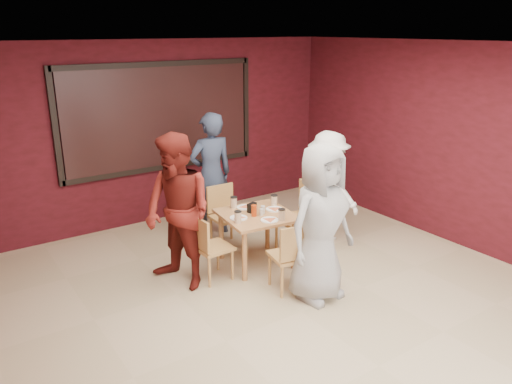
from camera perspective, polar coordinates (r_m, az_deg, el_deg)
floor at (r=5.63m, az=5.18°, el=-13.47°), size 7.00×7.00×0.00m
window_blinds at (r=7.86m, az=-10.79°, el=8.40°), size 3.00×0.02×1.50m
dining_table at (r=6.40m, az=0.09°, el=-3.15°), size 0.98×0.98×0.85m
chair_front at (r=5.79m, az=4.14°, el=-7.02°), size 0.49×0.49×0.86m
chair_back at (r=7.05m, az=-3.66°, el=-2.29°), size 0.42×0.42×0.85m
chair_left at (r=6.06m, az=-5.48°, el=-6.00°), size 0.42×0.42×0.84m
chair_right at (r=6.83m, az=5.15°, el=-2.48°), size 0.51×0.51×0.96m
diner_front at (r=5.56m, az=7.36°, el=-3.59°), size 0.93×0.66×1.80m
diner_back at (r=7.31m, az=-5.16°, el=2.00°), size 0.70×0.49×1.83m
diner_left at (r=5.84m, az=-8.90°, el=-2.32°), size 0.92×1.06×1.85m
diner_right at (r=7.18m, az=8.18°, el=0.62°), size 0.71×1.09×1.60m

